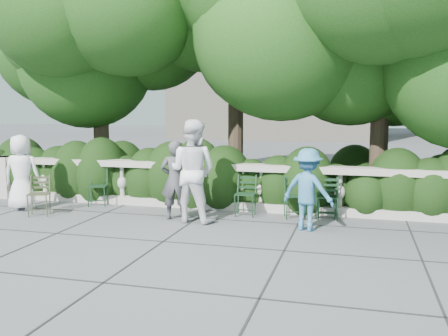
% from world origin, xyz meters
% --- Properties ---
extents(ground, '(90.00, 90.00, 0.00)m').
position_xyz_m(ground, '(0.00, 0.00, 0.00)').
color(ground, '#4C4E54').
rests_on(ground, ground).
extents(balustrade, '(12.00, 0.44, 1.00)m').
position_xyz_m(balustrade, '(0.00, 1.80, 0.49)').
color(balustrade, '#9E998E').
rests_on(balustrade, ground).
extents(shrub_hedge, '(15.00, 2.60, 1.70)m').
position_xyz_m(shrub_hedge, '(0.00, 3.00, 0.00)').
color(shrub_hedge, black).
rests_on(shrub_hedge, ground).
extents(tree_canopy, '(15.04, 6.52, 6.78)m').
position_xyz_m(tree_canopy, '(0.69, 3.19, 3.96)').
color(tree_canopy, '#3F3023').
rests_on(tree_canopy, ground).
extents(chair_b, '(0.57, 0.60, 0.84)m').
position_xyz_m(chair_b, '(-2.99, 1.28, 0.00)').
color(chair_b, black).
rests_on(chair_b, ground).
extents(chair_c, '(0.46, 0.50, 0.84)m').
position_xyz_m(chair_c, '(0.38, 1.12, 0.00)').
color(chair_c, black).
rests_on(chair_c, ground).
extents(chair_d, '(0.45, 0.49, 0.84)m').
position_xyz_m(chair_d, '(1.98, 1.33, 0.00)').
color(chair_d, black).
rests_on(chair_d, ground).
extents(chair_e, '(0.46, 0.50, 0.84)m').
position_xyz_m(chair_e, '(2.02, 1.22, 0.00)').
color(chair_e, black).
rests_on(chair_e, ground).
extents(chair_f, '(0.56, 0.58, 0.84)m').
position_xyz_m(chair_f, '(1.41, 1.19, 0.00)').
color(chair_f, black).
rests_on(chair_f, ground).
extents(chair_weathered, '(0.60, 0.62, 0.84)m').
position_xyz_m(chair_weathered, '(-3.62, 0.06, 0.00)').
color(chair_weathered, black).
rests_on(chair_weathered, ground).
extents(person_businessman, '(0.87, 0.64, 1.62)m').
position_xyz_m(person_businessman, '(-4.36, 0.60, 0.81)').
color(person_businessman, white).
rests_on(person_businessman, ground).
extents(person_woman_grey, '(0.64, 0.50, 1.56)m').
position_xyz_m(person_woman_grey, '(-0.89, 0.62, 0.78)').
color(person_woman_grey, '#414146').
rests_on(person_woman_grey, ground).
extents(person_casual_man, '(1.06, 0.88, 1.97)m').
position_xyz_m(person_casual_man, '(-0.50, 0.53, 0.98)').
color(person_casual_man, white).
rests_on(person_casual_man, ground).
extents(person_older_blue, '(1.08, 0.83, 1.48)m').
position_xyz_m(person_older_blue, '(1.71, 0.40, 0.74)').
color(person_older_blue, teal).
rests_on(person_older_blue, ground).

